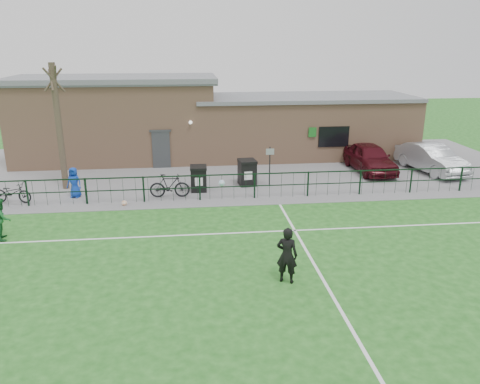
{
  "coord_description": "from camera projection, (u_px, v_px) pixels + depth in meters",
  "views": [
    {
      "loc": [
        -1.9,
        -12.24,
        6.89
      ],
      "look_at": [
        0.0,
        5.0,
        1.3
      ],
      "focal_mm": 35.0,
      "sensor_mm": 36.0,
      "label": 1
    }
  ],
  "objects": [
    {
      "name": "car_silver",
      "position": [
        431.0,
        158.0,
        25.71
      ],
      "size": [
        2.42,
        4.85,
        1.53
      ],
      "primitive_type": "imported",
      "rotation": [
        0.0,
        0.0,
        0.18
      ],
      "color": "#A7AAAF",
      "rests_on": "paving_strip"
    },
    {
      "name": "pitch_line_touch",
      "position": [
        233.0,
        200.0,
        21.27
      ],
      "size": [
        28.0,
        0.1,
        0.01
      ],
      "primitive_type": "cube",
      "color": "white",
      "rests_on": "ground"
    },
    {
      "name": "pitch_line_perp",
      "position": [
        324.0,
        281.0,
        14.1
      ],
      "size": [
        0.1,
        16.0,
        0.01
      ],
      "primitive_type": "cube",
      "color": "white",
      "rests_on": "ground"
    },
    {
      "name": "pitch_line_mid",
      "position": [
        243.0,
        233.0,
        17.67
      ],
      "size": [
        28.0,
        0.1,
        0.01
      ],
      "primitive_type": "cube",
      "color": "white",
      "rests_on": "ground"
    },
    {
      "name": "car_maroon",
      "position": [
        370.0,
        158.0,
        25.78
      ],
      "size": [
        1.92,
        4.54,
        1.53
      ],
      "primitive_type": "imported",
      "rotation": [
        0.0,
        0.0,
        0.02
      ],
      "color": "#420B13",
      "rests_on": "paving_strip"
    },
    {
      "name": "ball_ground",
      "position": [
        124.0,
        203.0,
        20.56
      ],
      "size": [
        0.24,
        0.24,
        0.24
      ],
      "primitive_type": "sphere",
      "color": "white",
      "rests_on": "ground"
    },
    {
      "name": "wheelie_bin_right",
      "position": [
        247.0,
        173.0,
        23.36
      ],
      "size": [
        0.89,
        0.98,
        1.2
      ],
      "primitive_type": "cube",
      "rotation": [
        0.0,
        0.0,
        0.11
      ],
      "color": "black",
      "rests_on": "paving_strip"
    },
    {
      "name": "paving_strip",
      "position": [
        224.0,
        168.0,
        26.66
      ],
      "size": [
        34.0,
        13.0,
        0.02
      ],
      "primitive_type": "cube",
      "color": "slate",
      "rests_on": "ground"
    },
    {
      "name": "perimeter_fence",
      "position": [
        233.0,
        187.0,
        21.27
      ],
      "size": [
        28.0,
        0.1,
        1.2
      ],
      "primitive_type": "cube",
      "color": "black",
      "rests_on": "ground"
    },
    {
      "name": "wheelie_bin_left",
      "position": [
        199.0,
        179.0,
        22.47
      ],
      "size": [
        0.76,
        0.86,
        1.13
      ],
      "primitive_type": "cube",
      "rotation": [
        0.0,
        0.0,
        -0.02
      ],
      "color": "black",
      "rests_on": "paving_strip"
    },
    {
      "name": "sign_post",
      "position": [
        270.0,
        167.0,
        23.02
      ],
      "size": [
        0.06,
        0.06,
        2.0
      ],
      "primitive_type": "cylinder",
      "rotation": [
        0.0,
        0.0,
        0.07
      ],
      "color": "black",
      "rests_on": "paving_strip"
    },
    {
      "name": "clubhouse",
      "position": [
        205.0,
        121.0,
        28.72
      ],
      "size": [
        24.25,
        5.4,
        4.96
      ],
      "color": "tan",
      "rests_on": "ground"
    },
    {
      "name": "bicycle_c",
      "position": [
        12.0,
        193.0,
        20.81
      ],
      "size": [
        1.85,
        0.98,
        0.92
      ],
      "primitive_type": "imported",
      "rotation": [
        0.0,
        0.0,
        1.35
      ],
      "color": "black",
      "rests_on": "paving_strip"
    },
    {
      "name": "outfield_player",
      "position": [
        2.0,
        218.0,
        16.94
      ],
      "size": [
        0.78,
        0.89,
        1.56
      ],
      "primitive_type": "imported",
      "rotation": [
        0.0,
        0.0,
        1.86
      ],
      "color": "#1B602C",
      "rests_on": "ground"
    },
    {
      "name": "ground",
      "position": [
        258.0,
        285.0,
        13.89
      ],
      "size": [
        90.0,
        90.0,
        0.0
      ],
      "primitive_type": "plane",
      "color": "#1C591A",
      "rests_on": "ground"
    },
    {
      "name": "bare_tree",
      "position": [
        59.0,
        128.0,
        22.07
      ],
      "size": [
        0.3,
        0.3,
        6.0
      ],
      "primitive_type": "cylinder",
      "color": "#413427",
      "rests_on": "ground"
    },
    {
      "name": "bicycle_d",
      "position": [
        170.0,
        186.0,
        21.49
      ],
      "size": [
        1.86,
        0.6,
        1.11
      ],
      "primitive_type": "imported",
      "rotation": [
        0.0,
        0.0,
        1.53
      ],
      "color": "black",
      "rests_on": "paving_strip"
    },
    {
      "name": "goalkeeper_kick",
      "position": [
        285.0,
        253.0,
        13.87
      ],
      "size": [
        2.15,
        3.91,
        2.23
      ],
      "color": "black",
      "rests_on": "ground"
    },
    {
      "name": "spectator_child",
      "position": [
        74.0,
        182.0,
        21.46
      ],
      "size": [
        0.79,
        0.62,
        1.41
      ],
      "primitive_type": "imported",
      "rotation": [
        0.0,
        0.0,
        -0.27
      ],
      "color": "#1239A9",
      "rests_on": "paving_strip"
    }
  ]
}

